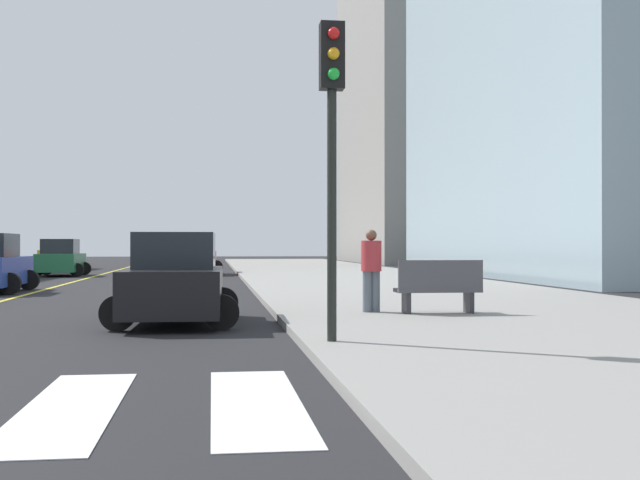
{
  "coord_description": "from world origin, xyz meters",
  "views": [
    {
      "loc": [
        5.86,
        -4.27,
        1.59
      ],
      "look_at": [
        10.28,
        29.33,
        1.79
      ],
      "focal_mm": 46.24,
      "sensor_mm": 36.0,
      "label": 1
    }
  ],
  "objects_px": {
    "park_bench": "(439,288)",
    "traffic_light_near_corner": "(332,117)",
    "car_green_sixth": "(61,259)",
    "car_black_seventh": "(175,281)",
    "pedestrian_waiting_east": "(371,267)",
    "car_red_third": "(195,257)",
    "car_yellow_fourth": "(57,254)"
  },
  "relations": [
    {
      "from": "car_green_sixth",
      "to": "pedestrian_waiting_east",
      "type": "height_order",
      "value": "pedestrian_waiting_east"
    },
    {
      "from": "car_yellow_fourth",
      "to": "traffic_light_near_corner",
      "type": "distance_m",
      "value": 51.4
    },
    {
      "from": "car_red_third",
      "to": "traffic_light_near_corner",
      "type": "relative_size",
      "value": 0.99
    },
    {
      "from": "car_black_seventh",
      "to": "park_bench",
      "type": "relative_size",
      "value": 2.3
    },
    {
      "from": "car_black_seventh",
      "to": "traffic_light_near_corner",
      "type": "relative_size",
      "value": 0.87
    },
    {
      "from": "car_black_seventh",
      "to": "pedestrian_waiting_east",
      "type": "relative_size",
      "value": 2.35
    },
    {
      "from": "park_bench",
      "to": "pedestrian_waiting_east",
      "type": "xyz_separation_m",
      "value": [
        -1.33,
        0.54,
        0.43
      ]
    },
    {
      "from": "car_black_seventh",
      "to": "pedestrian_waiting_east",
      "type": "distance_m",
      "value": 4.17
    },
    {
      "from": "car_red_third",
      "to": "park_bench",
      "type": "height_order",
      "value": "car_red_third"
    },
    {
      "from": "car_green_sixth",
      "to": "car_yellow_fourth",
      "type": "bearing_deg",
      "value": 100.33
    },
    {
      "from": "pedestrian_waiting_east",
      "to": "car_green_sixth",
      "type": "bearing_deg",
      "value": -76.96
    },
    {
      "from": "car_green_sixth",
      "to": "traffic_light_near_corner",
      "type": "bearing_deg",
      "value": -73.59
    },
    {
      "from": "car_red_third",
      "to": "car_black_seventh",
      "type": "relative_size",
      "value": 1.13
    },
    {
      "from": "car_yellow_fourth",
      "to": "car_black_seventh",
      "type": "height_order",
      "value": "car_yellow_fourth"
    },
    {
      "from": "car_red_third",
      "to": "park_bench",
      "type": "distance_m",
      "value": 28.01
    },
    {
      "from": "car_black_seventh",
      "to": "car_red_third",
      "type": "bearing_deg",
      "value": -88.29
    },
    {
      "from": "pedestrian_waiting_east",
      "to": "car_black_seventh",
      "type": "bearing_deg",
      "value": -2.29
    },
    {
      "from": "traffic_light_near_corner",
      "to": "car_yellow_fourth",
      "type": "bearing_deg",
      "value": -75.43
    },
    {
      "from": "car_black_seventh",
      "to": "traffic_light_near_corner",
      "type": "height_order",
      "value": "traffic_light_near_corner"
    },
    {
      "from": "park_bench",
      "to": "traffic_light_near_corner",
      "type": "bearing_deg",
      "value": 148.25
    },
    {
      "from": "car_green_sixth",
      "to": "traffic_light_near_corner",
      "type": "xyz_separation_m",
      "value": [
        9.4,
        -31.15,
        2.62
      ]
    },
    {
      "from": "car_yellow_fourth",
      "to": "car_red_third",
      "type": "bearing_deg",
      "value": -60.71
    },
    {
      "from": "car_green_sixth",
      "to": "car_red_third",
      "type": "bearing_deg",
      "value": 7.67
    },
    {
      "from": "car_green_sixth",
      "to": "traffic_light_near_corner",
      "type": "relative_size",
      "value": 0.89
    },
    {
      "from": "car_red_third",
      "to": "car_yellow_fourth",
      "type": "height_order",
      "value": "car_red_third"
    },
    {
      "from": "traffic_light_near_corner",
      "to": "car_red_third",
      "type": "bearing_deg",
      "value": -85.26
    },
    {
      "from": "pedestrian_waiting_east",
      "to": "car_yellow_fourth",
      "type": "bearing_deg",
      "value": -81.88
    },
    {
      "from": "car_yellow_fourth",
      "to": "traffic_light_near_corner",
      "type": "bearing_deg",
      "value": -76.38
    },
    {
      "from": "car_yellow_fourth",
      "to": "park_bench",
      "type": "relative_size",
      "value": 2.51
    },
    {
      "from": "pedestrian_waiting_east",
      "to": "park_bench",
      "type": "bearing_deg",
      "value": 148.1
    },
    {
      "from": "traffic_light_near_corner",
      "to": "park_bench",
      "type": "relative_size",
      "value": 2.64
    },
    {
      "from": "car_green_sixth",
      "to": "park_bench",
      "type": "bearing_deg",
      "value": -65.39
    }
  ]
}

